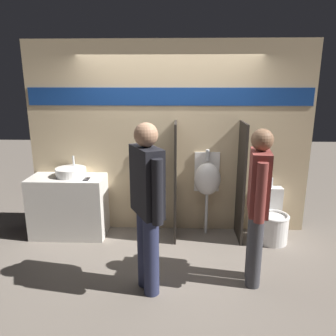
% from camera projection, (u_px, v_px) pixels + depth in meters
% --- Properties ---
extents(ground_plane, '(16.00, 16.00, 0.00)m').
position_uv_depth(ground_plane, '(168.00, 246.00, 4.41)').
color(ground_plane, '#70665B').
extents(display_wall, '(3.98, 0.07, 2.70)m').
position_uv_depth(display_wall, '(169.00, 139.00, 4.64)').
color(display_wall, tan).
rests_on(display_wall, ground_plane).
extents(sink_counter, '(1.04, 0.51, 0.87)m').
position_uv_depth(sink_counter, '(69.00, 206.00, 4.65)').
color(sink_counter, silver).
rests_on(sink_counter, ground_plane).
extents(sink_basin, '(0.42, 0.42, 0.26)m').
position_uv_depth(sink_basin, '(71.00, 172.00, 4.58)').
color(sink_basin, white).
rests_on(sink_basin, sink_counter).
extents(cell_phone, '(0.07, 0.14, 0.01)m').
position_uv_depth(cell_phone, '(87.00, 179.00, 4.43)').
color(cell_phone, black).
rests_on(cell_phone, sink_counter).
extents(divider_near_counter, '(0.03, 0.52, 1.64)m').
position_uv_depth(divider_near_counter, '(175.00, 182.00, 4.50)').
color(divider_near_counter, '#28231E').
rests_on(divider_near_counter, ground_plane).
extents(divider_mid, '(0.03, 0.52, 1.64)m').
position_uv_depth(divider_mid, '(241.00, 182.00, 4.47)').
color(divider_mid, '#28231E').
rests_on(divider_mid, ground_plane).
extents(urinal_near_counter, '(0.37, 0.27, 1.23)m').
position_uv_depth(urinal_near_counter, '(144.00, 178.00, 4.64)').
color(urinal_near_counter, silver).
rests_on(urinal_near_counter, ground_plane).
extents(urinal_far, '(0.37, 0.27, 1.23)m').
position_uv_depth(urinal_far, '(207.00, 179.00, 4.61)').
color(urinal_far, silver).
rests_on(urinal_far, ground_plane).
extents(toilet, '(0.42, 0.58, 0.85)m').
position_uv_depth(toilet, '(272.00, 221.00, 4.53)').
color(toilet, white).
rests_on(toilet, ground_plane).
extents(person_in_vest, '(0.25, 0.59, 1.71)m').
position_uv_depth(person_in_vest, '(258.00, 202.00, 3.41)').
color(person_in_vest, '#3D3D42').
rests_on(person_in_vest, ground_plane).
extents(person_with_lanyard, '(0.39, 0.56, 1.78)m').
position_uv_depth(person_with_lanyard, '(147.00, 202.00, 3.27)').
color(person_with_lanyard, '#282D4C').
rests_on(person_with_lanyard, ground_plane).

